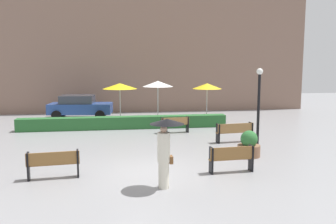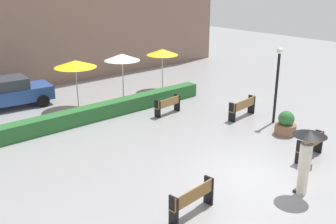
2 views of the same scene
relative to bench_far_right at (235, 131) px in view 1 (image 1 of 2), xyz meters
name	(u,v)px [view 1 (image 1 of 2)]	position (x,y,z in m)	size (l,w,h in m)	color
ground_plane	(150,171)	(-4.43, -4.02, -0.55)	(60.00, 60.00, 0.00)	gray
bench_far_right	(235,131)	(0.00, 0.00, 0.00)	(1.83, 0.56, 0.92)	#9E7242
bench_near_left	(53,162)	(-7.60, -4.38, 0.00)	(1.68, 0.48, 0.90)	olive
bench_near_right	(232,157)	(-1.68, -4.57, 0.00)	(1.59, 0.42, 0.91)	olive
bench_back_row	(175,124)	(-2.42, 2.71, -0.04)	(1.56, 0.52, 0.85)	#9E7242
pedestrian_with_umbrella	(165,143)	(-4.14, -5.77, 0.85)	(1.03, 1.03, 2.11)	silver
planter_pot	(249,145)	(-0.30, -2.59, -0.09)	(0.91, 0.91, 1.06)	brown
lamp_post	(259,99)	(0.55, -1.40, 1.64)	(0.28, 0.28, 3.52)	black
patio_umbrella_yellow	(120,86)	(-5.28, 6.55, 1.76)	(2.13, 2.13, 2.49)	silver
patio_umbrella_white	(158,84)	(-2.98, 5.75, 1.93)	(1.86, 1.86, 2.66)	silver
patio_umbrella_yellow_far	(207,86)	(0.28, 6.36, 1.72)	(1.86, 1.86, 2.45)	silver
hedge_strip	(124,123)	(-5.09, 4.38, -0.19)	(11.84, 0.70, 0.70)	#28602D
building_facade	(129,53)	(-4.43, 11.98, 4.00)	(28.00, 1.20, 9.10)	#846656
parked_car	(80,106)	(-7.99, 8.90, 0.27)	(4.36, 2.32, 1.57)	#28478C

